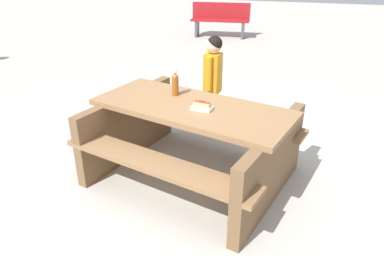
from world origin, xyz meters
name	(u,v)px	position (x,y,z in m)	size (l,w,h in m)	color
ground_plane	(192,176)	(0.00, 0.00, 0.00)	(30.00, 30.00, 0.00)	#B7B2A8
picnic_table	(192,136)	(0.00, 0.00, 0.44)	(2.10, 1.81, 0.75)	olive
soda_bottle	(175,84)	(-0.23, 0.21, 0.86)	(0.07, 0.07, 0.25)	brown
hotdog_tray	(202,106)	(0.11, -0.07, 0.78)	(0.19, 0.13, 0.08)	white
child_in_coat	(213,74)	(-0.05, 0.97, 0.75)	(0.19, 0.29, 1.18)	#3F334C
park_bench_mid	(220,19)	(-1.22, 6.59, 0.45)	(1.53, 0.54, 0.85)	maroon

